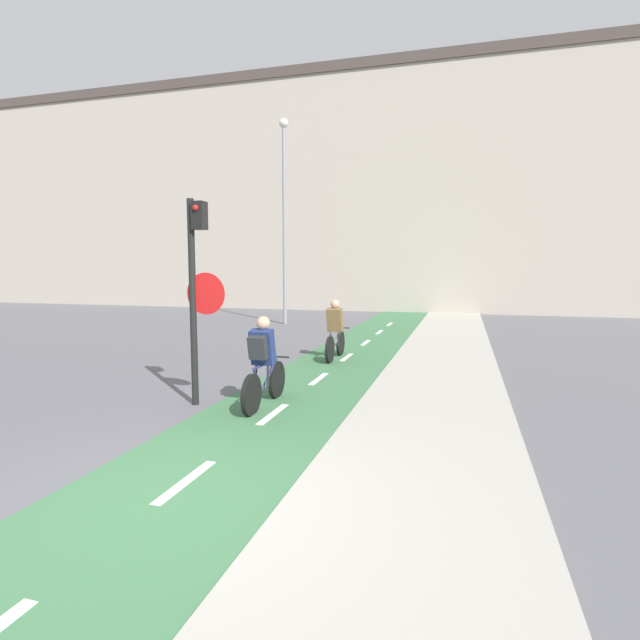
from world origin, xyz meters
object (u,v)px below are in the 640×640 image
(cyclist_near, at_px, (263,364))
(cyclist_far, at_px, (335,333))
(street_lamp_far, at_px, (284,203))
(traffic_light_pole, at_px, (197,280))

(cyclist_near, distance_m, cyclist_far, 4.35)
(street_lamp_far, xyz_separation_m, cyclist_near, (3.74, -11.27, -4.03))
(traffic_light_pole, relative_size, cyclist_far, 1.97)
(street_lamp_far, height_order, cyclist_far, street_lamp_far)
(street_lamp_far, relative_size, cyclist_near, 4.61)
(traffic_light_pole, xyz_separation_m, cyclist_near, (1.06, 0.15, -1.35))
(street_lamp_far, bearing_deg, cyclist_near, -71.66)
(cyclist_near, bearing_deg, street_lamp_far, 108.34)
(traffic_light_pole, height_order, cyclist_far, traffic_light_pole)
(street_lamp_far, distance_m, cyclist_near, 12.54)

